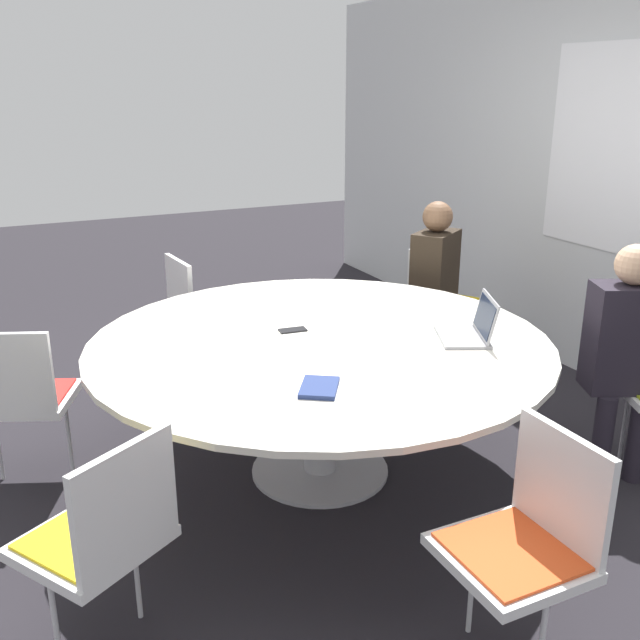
# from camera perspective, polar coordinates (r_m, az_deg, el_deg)

# --- Properties ---
(ground_plane) EXTENTS (16.00, 16.00, 0.00)m
(ground_plane) POSITION_cam_1_polar(r_m,az_deg,el_deg) (3.85, 0.00, -11.98)
(ground_plane) COLOR black
(conference_table) EXTENTS (2.29, 2.29, 0.74)m
(conference_table) POSITION_cam_1_polar(r_m,az_deg,el_deg) (3.57, 0.00, -2.96)
(conference_table) COLOR #B7B7BC
(conference_table) RESTS_ON ground_plane
(chair_1) EXTENTS (0.59, 0.60, 0.87)m
(chair_1) POSITION_cam_1_polar(r_m,az_deg,el_deg) (5.15, 9.33, 2.11)
(chair_1) COLOR silver
(chair_1) RESTS_ON ground_plane
(chair_2) EXTENTS (0.47, 0.46, 0.87)m
(chair_2) POSITION_cam_1_polar(r_m,az_deg,el_deg) (4.83, -9.66, 0.99)
(chair_2) COLOR silver
(chair_2) RESTS_ON ground_plane
(chair_3) EXTENTS (0.56, 0.57, 0.87)m
(chair_3) POSITION_cam_1_polar(r_m,az_deg,el_deg) (3.78, -22.81, -5.28)
(chair_3) COLOR silver
(chair_3) RESTS_ON ground_plane
(chair_4) EXTENTS (0.59, 0.59, 0.87)m
(chair_4) POSITION_cam_1_polar(r_m,az_deg,el_deg) (2.60, -16.95, -15.77)
(chair_4) COLOR silver
(chair_4) RESTS_ON ground_plane
(chair_5) EXTENTS (0.44, 0.42, 0.87)m
(chair_5) POSITION_cam_1_polar(r_m,az_deg,el_deg) (2.58, 16.29, -16.07)
(chair_5) COLOR silver
(chair_5) RESTS_ON ground_plane
(person_0) EXTENTS (0.36, 0.42, 1.22)m
(person_0) POSITION_cam_1_polar(r_m,az_deg,el_deg) (3.86, 23.28, -1.79)
(person_0) COLOR #231E28
(person_0) RESTS_ON ground_plane
(person_1) EXTENTS (0.38, 0.42, 1.22)m
(person_1) POSITION_cam_1_polar(r_m,az_deg,el_deg) (4.86, 9.32, 3.45)
(person_1) COLOR #2D2319
(person_1) RESTS_ON ground_plane
(laptop) EXTENTS (0.40, 0.36, 0.21)m
(laptop) POSITION_cam_1_polar(r_m,az_deg,el_deg) (3.61, 12.06, -0.66)
(laptop) COLOR #99999E
(laptop) RESTS_ON conference_table
(spiral_notebook) EXTENTS (0.26, 0.24, 0.02)m
(spiral_notebook) POSITION_cam_1_polar(r_m,az_deg,el_deg) (2.96, -0.06, -5.42)
(spiral_notebook) COLOR navy
(spiral_notebook) RESTS_ON conference_table
(cell_phone) EXTENTS (0.09, 0.15, 0.01)m
(cell_phone) POSITION_cam_1_polar(r_m,az_deg,el_deg) (3.65, -2.20, -0.81)
(cell_phone) COLOR black
(cell_phone) RESTS_ON conference_table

